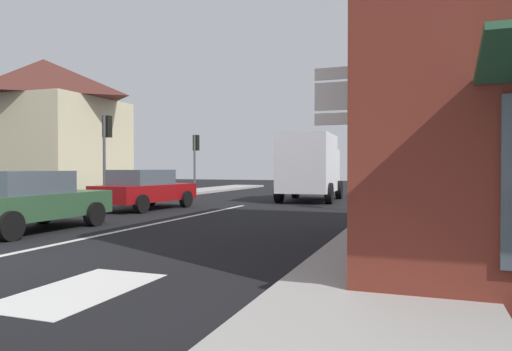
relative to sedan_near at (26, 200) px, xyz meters
name	(u,v)px	position (x,y,z in m)	size (l,w,h in m)	color
ground_plane	(223,210)	(2.13, 6.98, -0.76)	(80.00, 80.00, 0.00)	black
sidewalk_right	(407,220)	(8.63, 4.98, -0.69)	(2.48, 44.00, 0.14)	#9E9B96
sidewalk_left	(42,207)	(-4.36, 4.98, -0.69)	(2.48, 44.00, 0.14)	#9E9B96
lane_centre_stripe	(167,221)	(2.13, 2.98, -0.75)	(0.16, 12.00, 0.01)	silver
lane_turn_arrow	(81,290)	(5.02, -4.02, -0.75)	(1.20, 2.20, 0.01)	silver
clapboard_house_left	(44,127)	(-10.86, 11.85, 3.06)	(7.94, 7.43, 7.56)	beige
sedan_near	(26,200)	(0.00, 0.00, 0.00)	(1.97, 4.20, 1.47)	#2D5133
sedan_far	(145,189)	(-0.68, 6.18, 0.00)	(2.28, 4.35, 1.47)	maroon
delivery_truck	(310,165)	(4.09, 12.48, 0.89)	(2.68, 5.10, 3.05)	silver
route_sign_post	(370,136)	(8.34, -1.80, 1.24)	(1.66, 0.14, 3.20)	brown
traffic_light_far_right	(394,145)	(7.69, 15.01, 1.90)	(0.30, 0.49, 3.59)	#47474C
traffic_light_near_right	(382,134)	(7.69, 7.95, 1.96)	(0.30, 0.49, 3.67)	#47474C
traffic_light_near_left	(106,139)	(-3.42, 7.54, 1.99)	(0.30, 0.49, 3.71)	#47474C
traffic_light_far_left	(196,150)	(-3.42, 15.66, 1.79)	(0.30, 0.49, 3.44)	#47474C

